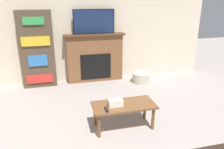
% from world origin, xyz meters
% --- Properties ---
extents(wall_back, '(5.77, 0.06, 2.70)m').
position_xyz_m(wall_back, '(0.00, 4.68, 1.35)').
color(wall_back, beige).
rests_on(wall_back, ground_plane).
extents(fireplace, '(1.43, 0.28, 1.16)m').
position_xyz_m(fireplace, '(0.03, 4.54, 0.58)').
color(fireplace, brown).
rests_on(fireplace, ground_plane).
extents(tv, '(0.95, 0.03, 0.55)m').
position_xyz_m(tv, '(0.03, 4.52, 1.44)').
color(tv, black).
rests_on(tv, fireplace).
extents(coffee_table, '(0.97, 0.46, 0.40)m').
position_xyz_m(coffee_table, '(0.10, 2.38, 0.34)').
color(coffee_table, brown).
rests_on(coffee_table, ground_plane).
extents(tissue_box, '(0.22, 0.12, 0.10)m').
position_xyz_m(tissue_box, '(-0.03, 2.36, 0.45)').
color(tissue_box, white).
rests_on(tissue_box, coffee_table).
extents(remote_control, '(0.04, 0.15, 0.02)m').
position_xyz_m(remote_control, '(-0.20, 2.26, 0.41)').
color(remote_control, black).
rests_on(remote_control, coffee_table).
extents(bookshelf, '(0.73, 0.29, 1.71)m').
position_xyz_m(bookshelf, '(-1.27, 4.52, 0.86)').
color(bookshelf, '#4C3D2D').
rests_on(bookshelf, ground_plane).
extents(storage_basket, '(0.40, 0.40, 0.23)m').
position_xyz_m(storage_basket, '(1.08, 4.14, 0.12)').
color(storage_basket, '#BCB29E').
rests_on(storage_basket, ground_plane).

